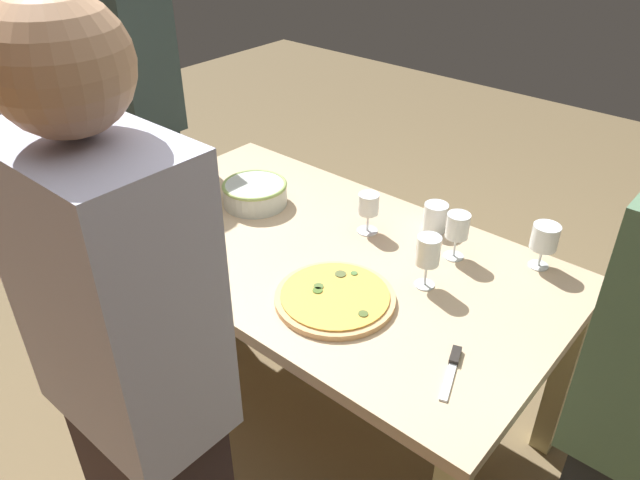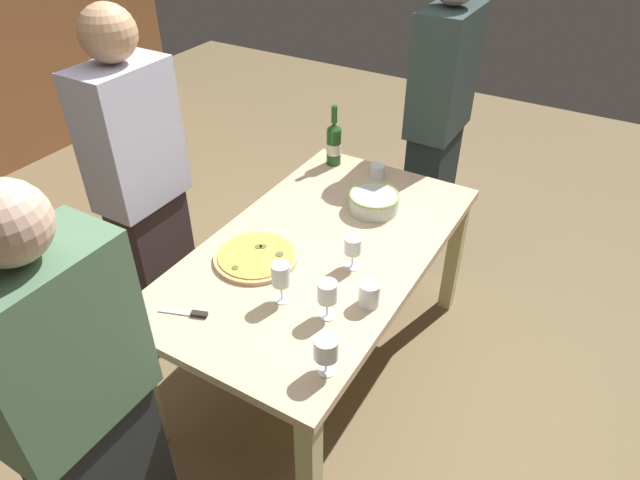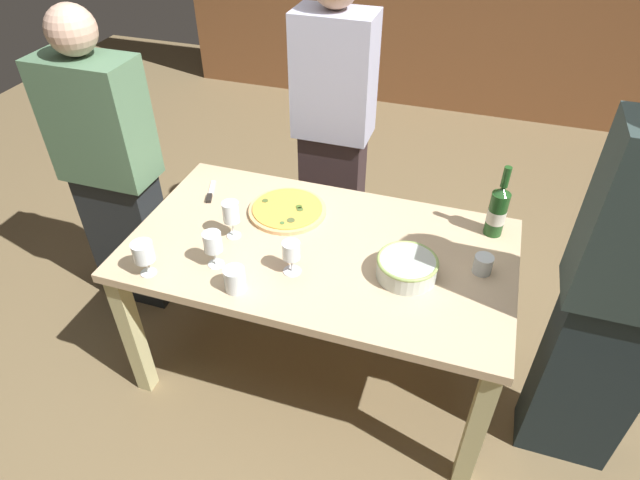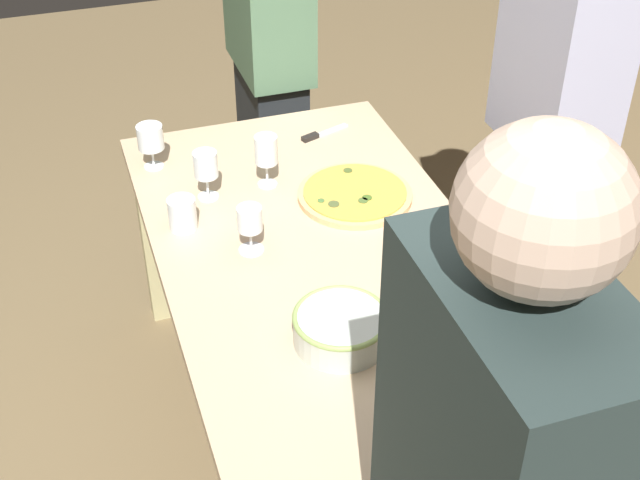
{
  "view_description": "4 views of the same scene",
  "coord_description": "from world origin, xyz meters",
  "px_view_note": "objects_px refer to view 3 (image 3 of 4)",
  "views": [
    {
      "loc": [
        -1.08,
        1.26,
        1.84
      ],
      "look_at": [
        0.0,
        0.0,
        0.78
      ],
      "focal_mm": 33.77,
      "sensor_mm": 36.0,
      "label": 1
    },
    {
      "loc": [
        -1.68,
        -0.99,
        2.2
      ],
      "look_at": [
        0.0,
        0.0,
        0.78
      ],
      "focal_mm": 31.55,
      "sensor_mm": 36.0,
      "label": 2
    },
    {
      "loc": [
        0.54,
        -1.65,
        2.17
      ],
      "look_at": [
        0.0,
        0.0,
        0.78
      ],
      "focal_mm": 30.09,
      "sensor_mm": 36.0,
      "label": 3
    },
    {
      "loc": [
        1.88,
        -0.63,
        2.24
      ],
      "look_at": [
        0.0,
        0.0,
        0.78
      ],
      "focal_mm": 49.38,
      "sensor_mm": 36.0,
      "label": 4
    }
  ],
  "objects_px": {
    "wine_glass_by_bottle": "(143,252)",
    "person_guest_right": "(112,173)",
    "pizza": "(287,210)",
    "cup_ceramic": "(235,279)",
    "wine_bottle": "(498,210)",
    "pizza_knife": "(210,194)",
    "wine_glass_far_left": "(231,213)",
    "dining_table": "(320,262)",
    "cup_amber": "(483,264)",
    "wine_glass_near_pizza": "(213,243)",
    "wine_glass_far_right": "(291,252)",
    "serving_bowl": "(407,267)",
    "person_guest_left": "(333,128)",
    "person_host": "(629,294)"
  },
  "relations": [
    {
      "from": "cup_ceramic",
      "to": "pizza_knife",
      "type": "relative_size",
      "value": 0.53
    },
    {
      "from": "serving_bowl",
      "to": "wine_glass_far_right",
      "type": "relative_size",
      "value": 1.66
    },
    {
      "from": "wine_bottle",
      "to": "wine_glass_by_bottle",
      "type": "height_order",
      "value": "wine_bottle"
    },
    {
      "from": "pizza",
      "to": "person_guest_left",
      "type": "relative_size",
      "value": 0.21
    },
    {
      "from": "wine_glass_far_right",
      "to": "cup_amber",
      "type": "distance_m",
      "value": 0.75
    },
    {
      "from": "dining_table",
      "to": "wine_glass_far_left",
      "type": "distance_m",
      "value": 0.43
    },
    {
      "from": "dining_table",
      "to": "wine_glass_far_right",
      "type": "bearing_deg",
      "value": -106.6
    },
    {
      "from": "cup_amber",
      "to": "person_guest_right",
      "type": "bearing_deg",
      "value": 175.93
    },
    {
      "from": "serving_bowl",
      "to": "person_host",
      "type": "relative_size",
      "value": 0.14
    },
    {
      "from": "wine_bottle",
      "to": "person_host",
      "type": "distance_m",
      "value": 0.6
    },
    {
      "from": "pizza",
      "to": "cup_ceramic",
      "type": "bearing_deg",
      "value": -90.94
    },
    {
      "from": "wine_bottle",
      "to": "person_host",
      "type": "height_order",
      "value": "person_host"
    },
    {
      "from": "wine_bottle",
      "to": "person_host",
      "type": "relative_size",
      "value": 0.19
    },
    {
      "from": "cup_ceramic",
      "to": "person_guest_right",
      "type": "xyz_separation_m",
      "value": [
        -0.9,
        0.52,
        -0.01
      ]
    },
    {
      "from": "wine_glass_by_bottle",
      "to": "person_guest_right",
      "type": "relative_size",
      "value": 0.09
    },
    {
      "from": "serving_bowl",
      "to": "person_guest_left",
      "type": "height_order",
      "value": "person_guest_left"
    },
    {
      "from": "wine_glass_far_left",
      "to": "person_host",
      "type": "distance_m",
      "value": 1.5
    },
    {
      "from": "wine_glass_by_bottle",
      "to": "wine_glass_far_left",
      "type": "distance_m",
      "value": 0.39
    },
    {
      "from": "serving_bowl",
      "to": "wine_glass_near_pizza",
      "type": "bearing_deg",
      "value": -167.02
    },
    {
      "from": "pizza",
      "to": "cup_ceramic",
      "type": "xyz_separation_m",
      "value": [
        -0.01,
        -0.53,
        0.04
      ]
    },
    {
      "from": "dining_table",
      "to": "wine_bottle",
      "type": "distance_m",
      "value": 0.78
    },
    {
      "from": "pizza_knife",
      "to": "serving_bowl",
      "type": "bearing_deg",
      "value": -15.33
    },
    {
      "from": "wine_glass_far_left",
      "to": "cup_ceramic",
      "type": "bearing_deg",
      "value": -63.39
    },
    {
      "from": "wine_glass_by_bottle",
      "to": "person_guest_right",
      "type": "distance_m",
      "value": 0.76
    },
    {
      "from": "wine_glass_far_left",
      "to": "person_host",
      "type": "height_order",
      "value": "person_host"
    },
    {
      "from": "pizza",
      "to": "wine_glass_near_pizza",
      "type": "xyz_separation_m",
      "value": [
        -0.14,
        -0.43,
        0.1
      ]
    },
    {
      "from": "wine_glass_far_left",
      "to": "cup_ceramic",
      "type": "xyz_separation_m",
      "value": [
        0.15,
        -0.29,
        -0.07
      ]
    },
    {
      "from": "wine_bottle",
      "to": "cup_ceramic",
      "type": "height_order",
      "value": "wine_bottle"
    },
    {
      "from": "wine_glass_near_pizza",
      "to": "wine_glass_far_right",
      "type": "relative_size",
      "value": 1.1
    },
    {
      "from": "cup_amber",
      "to": "pizza_knife",
      "type": "xyz_separation_m",
      "value": [
        -1.27,
        0.15,
        -0.03
      ]
    },
    {
      "from": "wine_glass_near_pizza",
      "to": "person_host",
      "type": "relative_size",
      "value": 0.09
    },
    {
      "from": "wine_glass_far_right",
      "to": "cup_ceramic",
      "type": "distance_m",
      "value": 0.24
    },
    {
      "from": "pizza",
      "to": "cup_amber",
      "type": "relative_size",
      "value": 4.67
    },
    {
      "from": "wine_glass_far_left",
      "to": "dining_table",
      "type": "bearing_deg",
      "value": 7.69
    },
    {
      "from": "wine_glass_near_pizza",
      "to": "person_host",
      "type": "bearing_deg",
      "value": 5.95
    },
    {
      "from": "pizza",
      "to": "pizza_knife",
      "type": "distance_m",
      "value": 0.4
    },
    {
      "from": "wine_glass_near_pizza",
      "to": "pizza_knife",
      "type": "xyz_separation_m",
      "value": [
        -0.25,
        0.44,
        -0.11
      ]
    },
    {
      "from": "serving_bowl",
      "to": "wine_bottle",
      "type": "bearing_deg",
      "value": 51.98
    },
    {
      "from": "dining_table",
      "to": "cup_amber",
      "type": "height_order",
      "value": "cup_amber"
    },
    {
      "from": "wine_glass_far_right",
      "to": "person_host",
      "type": "xyz_separation_m",
      "value": [
        1.19,
        0.1,
        0.04
      ]
    },
    {
      "from": "wine_glass_near_pizza",
      "to": "wine_glass_far_right",
      "type": "bearing_deg",
      "value": 10.42
    },
    {
      "from": "serving_bowl",
      "to": "wine_bottle",
      "type": "distance_m",
      "value": 0.5
    },
    {
      "from": "wine_glass_far_right",
      "to": "serving_bowl",
      "type": "bearing_deg",
      "value": 14.75
    },
    {
      "from": "wine_bottle",
      "to": "person_guest_right",
      "type": "distance_m",
      "value": 1.81
    },
    {
      "from": "wine_glass_by_bottle",
      "to": "cup_ceramic",
      "type": "relative_size",
      "value": 1.51
    },
    {
      "from": "wine_bottle",
      "to": "wine_glass_by_bottle",
      "type": "distance_m",
      "value": 1.44
    },
    {
      "from": "wine_glass_near_pizza",
      "to": "wine_glass_far_left",
      "type": "distance_m",
      "value": 0.19
    },
    {
      "from": "wine_glass_near_pizza",
      "to": "person_guest_right",
      "type": "xyz_separation_m",
      "value": [
        -0.77,
        0.41,
        -0.07
      ]
    },
    {
      "from": "wine_bottle",
      "to": "wine_glass_by_bottle",
      "type": "relative_size",
      "value": 2.2
    },
    {
      "from": "wine_glass_by_bottle",
      "to": "dining_table",
      "type": "bearing_deg",
      "value": 32.07
    }
  ]
}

